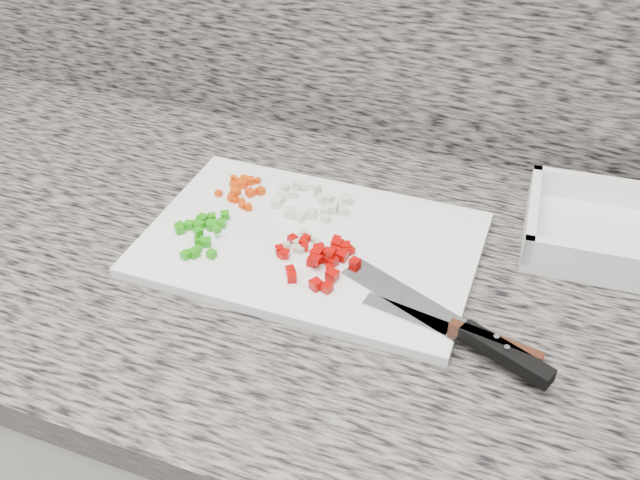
# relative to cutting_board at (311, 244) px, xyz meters

# --- Properties ---
(cabinet) EXTENTS (3.92, 0.62, 0.86)m
(cabinet) POSITION_rel_cutting_board_xyz_m (-0.06, -0.02, -0.48)
(cabinet) COLOR silver
(cabinet) RESTS_ON ground
(countertop) EXTENTS (3.96, 0.64, 0.04)m
(countertop) POSITION_rel_cutting_board_xyz_m (-0.06, -0.02, -0.03)
(countertop) COLOR slate
(countertop) RESTS_ON cabinet
(cutting_board) EXTENTS (0.41, 0.27, 0.01)m
(cutting_board) POSITION_rel_cutting_board_xyz_m (0.00, 0.00, 0.00)
(cutting_board) COLOR white
(cutting_board) RESTS_ON countertop
(carrot_pile) EXTENTS (0.06, 0.07, 0.02)m
(carrot_pile) POSITION_rel_cutting_board_xyz_m (-0.12, 0.06, 0.01)
(carrot_pile) COLOR #D83B04
(carrot_pile) RESTS_ON cutting_board
(onion_pile) EXTENTS (0.11, 0.08, 0.02)m
(onion_pile) POSITION_rel_cutting_board_xyz_m (-0.02, 0.07, 0.01)
(onion_pile) COLOR silver
(onion_pile) RESTS_ON cutting_board
(green_pepper_pile) EXTENTS (0.08, 0.10, 0.02)m
(green_pepper_pile) POSITION_rel_cutting_board_xyz_m (-0.13, -0.04, 0.01)
(green_pepper_pile) COLOR #1E940D
(green_pepper_pile) RESTS_ON cutting_board
(red_pepper_pile) EXTENTS (0.11, 0.10, 0.02)m
(red_pepper_pile) POSITION_rel_cutting_board_xyz_m (0.03, -0.04, 0.01)
(red_pepper_pile) COLOR #A60402
(red_pepper_pile) RESTS_ON cutting_board
(garlic_pile) EXTENTS (0.04, 0.04, 0.01)m
(garlic_pile) POSITION_rel_cutting_board_xyz_m (-0.01, -0.01, 0.01)
(garlic_pile) COLOR beige
(garlic_pile) RESTS_ON cutting_board
(chef_knife) EXTENTS (0.25, 0.13, 0.02)m
(chef_knife) POSITION_rel_cutting_board_xyz_m (0.22, -0.10, 0.01)
(chef_knife) COLOR #B8BBBF
(chef_knife) RESTS_ON cutting_board
(paring_knife) EXTENTS (0.20, 0.05, 0.02)m
(paring_knife) POSITION_rel_cutting_board_xyz_m (0.22, -0.10, 0.01)
(paring_knife) COLOR #B8BBBF
(paring_knife) RESTS_ON cutting_board
(tray) EXTENTS (0.25, 0.19, 0.05)m
(tray) POSITION_rel_cutting_board_xyz_m (0.36, 0.14, 0.01)
(tray) COLOR white
(tray) RESTS_ON countertop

